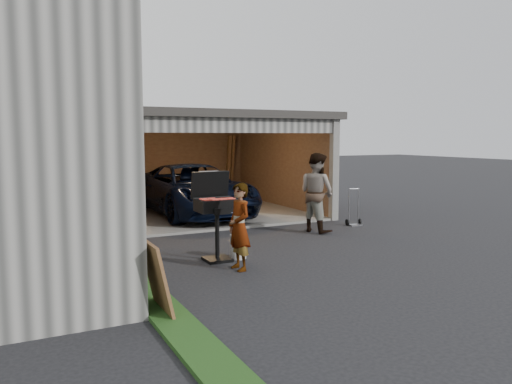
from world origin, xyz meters
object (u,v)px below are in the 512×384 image
propane_tank (238,246)px  bbq_grill (216,208)px  plywood_panel (157,278)px  minivan (193,192)px  hand_truck (354,218)px  woman (239,227)px  man (316,193)px

propane_tank → bbq_grill: bearing=173.0°
propane_tank → plywood_panel: (-2.15, -2.19, 0.25)m
minivan → plywood_panel: bearing=-114.3°
bbq_grill → hand_truck: 4.90m
minivan → plywood_panel: 7.85m
woman → hand_truck: woman is taller
propane_tank → plywood_panel: size_ratio=0.47×
woman → hand_truck: (4.41, 2.53, -0.56)m
bbq_grill → man: bearing=25.1°
hand_truck → propane_tank: bearing=-148.0°
minivan → propane_tank: 5.13m
man → plywood_panel: 6.18m
hand_truck → man: bearing=-160.6°
man → propane_tank: bearing=104.9°
minivan → woman: size_ratio=3.42×
propane_tank → hand_truck: size_ratio=0.48×
plywood_panel → propane_tank: bearing=45.5°
propane_tank → hand_truck: bearing=23.7°
man → plywood_panel: bearing=112.9°
minivan → bbq_grill: bearing=-106.3°
minivan → plywood_panel: (-3.09, -7.21, -0.23)m
man → plywood_panel: size_ratio=1.94×
woman → man: bearing=123.4°
woman → bbq_grill: bbq_grill is taller
hand_truck → plywood_panel: bearing=-139.2°
minivan → plywood_panel: size_ratio=5.25×
man → bbq_grill: bearing=100.9°
man → minivan: bearing=13.4°
plywood_panel → woman: bearing=38.4°
bbq_grill → hand_truck: bbq_grill is taller
propane_tank → man: bearing=29.1°
plywood_panel → hand_truck: 7.42m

